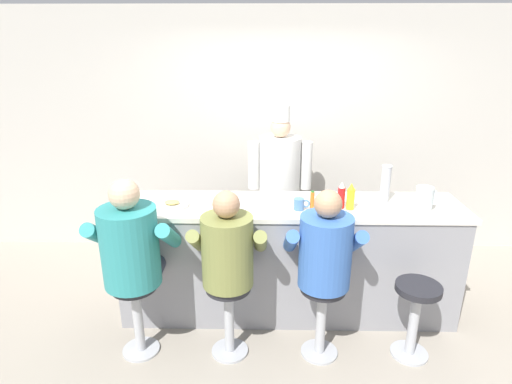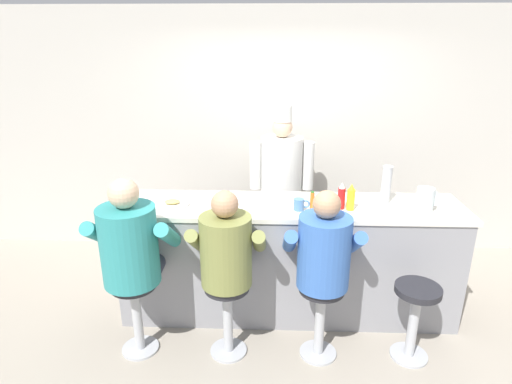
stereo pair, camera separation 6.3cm
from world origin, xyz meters
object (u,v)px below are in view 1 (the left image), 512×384
breakfast_plate (172,204)px  diner_seated_blue (324,256)px  napkin_dispenser_chrome (326,200)px  empty_stool_round (416,309)px  coffee_mug_blue (300,204)px  diner_seated_olive (228,255)px  cook_in_whites_near (280,179)px  cup_stack_steel (385,184)px  mustard_bottle_yellow (351,197)px  ketchup_bottle_red (341,196)px  diner_seated_teal (132,250)px  cereal_bowl (226,212)px  hot_sauce_bottle_orange (312,200)px  water_pitcher_clear (424,199)px

breakfast_plate → diner_seated_blue: diner_seated_blue is taller
napkin_dispenser_chrome → empty_stool_round: size_ratio=0.19×
coffee_mug_blue → diner_seated_olive: size_ratio=0.10×
cook_in_whites_near → cup_stack_steel: bearing=-46.0°
mustard_bottle_yellow → ketchup_bottle_red: bearing=159.8°
breakfast_plate → ketchup_bottle_red: bearing=-0.4°
coffee_mug_blue → diner_seated_olive: 0.75m
cup_stack_steel → diner_seated_teal: bearing=-162.4°
empty_stool_round → mustard_bottle_yellow: bearing=132.4°
diner_seated_teal → cereal_bowl: bearing=25.4°
cereal_bowl → empty_stool_round: (1.46, -0.36, -0.64)m
mustard_bottle_yellow → cereal_bowl: 1.02m
hot_sauce_bottle_orange → breakfast_plate: hot_sauce_bottle_orange is taller
mustard_bottle_yellow → coffee_mug_blue: mustard_bottle_yellow is taller
diner_seated_blue → empty_stool_round: diner_seated_blue is taller
cereal_bowl → empty_stool_round: cereal_bowl is taller
breakfast_plate → cereal_bowl: size_ratio=1.84×
cup_stack_steel → coffee_mug_blue: bearing=-164.8°
diner_seated_blue → cook_in_whites_near: (-0.28, 1.54, 0.10)m
empty_stool_round → cook_in_whites_near: (-0.99, 1.57, 0.53)m
ketchup_bottle_red → cereal_bowl: 0.95m
breakfast_plate → cook_in_whites_near: (0.94, 1.04, -0.10)m
napkin_dispenser_chrome → diner_seated_blue: 0.58m
ketchup_bottle_red → diner_seated_olive: diner_seated_olive is taller
hot_sauce_bottle_orange → water_pitcher_clear: water_pitcher_clear is taller
ketchup_bottle_red → diner_seated_olive: (-0.90, -0.49, -0.30)m
mustard_bottle_yellow → cereal_bowl: size_ratio=1.48×
mustard_bottle_yellow → breakfast_plate: size_ratio=0.80×
hot_sauce_bottle_orange → cereal_bowl: hot_sauce_bottle_orange is taller
hot_sauce_bottle_orange → breakfast_plate: 1.17m
hot_sauce_bottle_orange → diner_seated_teal: size_ratio=0.11×
mustard_bottle_yellow → cup_stack_steel: cup_stack_steel is taller
diner_seated_olive → cereal_bowl: bearing=96.0°
mustard_bottle_yellow → diner_seated_teal: (-1.69, -0.46, -0.26)m
napkin_dispenser_chrome → diner_seated_teal: 1.60m
diner_seated_blue → cereal_bowl: bearing=156.4°
ketchup_bottle_red → cereal_bowl: ketchup_bottle_red is taller
diner_seated_teal → water_pitcher_clear: bearing=11.2°
diner_seated_olive → diner_seated_blue: size_ratio=0.99×
coffee_mug_blue → hot_sauce_bottle_orange: bearing=7.7°
ketchup_bottle_red → empty_stool_round: size_ratio=0.36×
empty_stool_round → cook_in_whites_near: cook_in_whites_near is taller
hot_sauce_bottle_orange → cup_stack_steel: bearing=16.4°
coffee_mug_blue → cook_in_whites_near: size_ratio=0.08×
ketchup_bottle_red → coffee_mug_blue: ketchup_bottle_red is taller
mustard_bottle_yellow → hot_sauce_bottle_orange: size_ratio=1.42×
ketchup_bottle_red → diner_seated_teal: size_ratio=0.16×
breakfast_plate → empty_stool_round: breakfast_plate is taller
hot_sauce_bottle_orange → diner_seated_olive: 0.85m
mustard_bottle_yellow → empty_stool_round: size_ratio=0.36×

